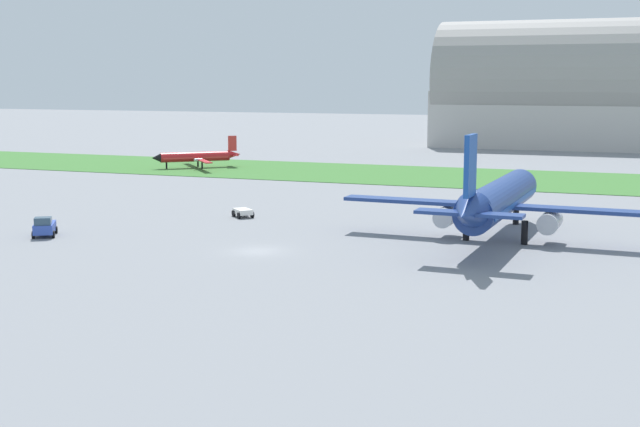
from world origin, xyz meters
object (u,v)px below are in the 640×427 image
object	(u,v)px
airplane_taxiing_turboprop	(197,157)
pushback_tug_midfield	(44,227)
airplane_midfield_jet	(498,200)
baggage_cart_near_gate	(243,212)

from	to	relation	value
airplane_taxiing_turboprop	pushback_tug_midfield	distance (m)	64.74
airplane_midfield_jet	airplane_taxiing_turboprop	distance (m)	76.39
pushback_tug_midfield	baggage_cart_near_gate	bearing A→B (deg)	111.73
airplane_midfield_jet	airplane_taxiing_turboprop	bearing A→B (deg)	51.76
airplane_midfield_jet	baggage_cart_near_gate	distance (m)	28.49
airplane_midfield_jet	airplane_taxiing_turboprop	size ratio (longest dim) A/B	2.09
airplane_taxiing_turboprop	baggage_cart_near_gate	world-z (taller)	airplane_taxiing_turboprop
airplane_taxiing_turboprop	pushback_tug_midfield	size ratio (longest dim) A/B	3.53
airplane_midfield_jet	pushback_tug_midfield	xyz separation A→B (m)	(-40.57, -13.05, -2.86)
airplane_taxiing_turboprop	baggage_cart_near_gate	xyz separation A→B (m)	(30.43, -45.07, -1.39)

